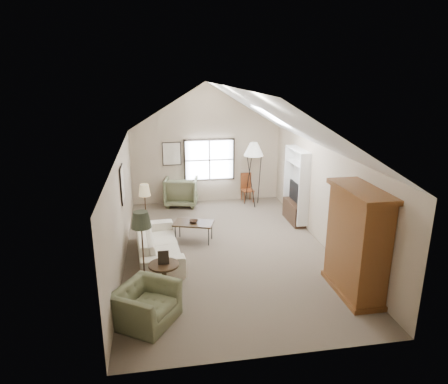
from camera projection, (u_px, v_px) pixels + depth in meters
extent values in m
cube|color=#6D5E4E|center=(227.00, 249.00, 10.08)|extent=(5.00, 8.00, 0.01)
cube|color=tan|center=(206.00, 166.00, 13.48)|extent=(5.00, 0.01, 2.50)
cube|color=tan|center=(273.00, 287.00, 5.94)|extent=(5.00, 0.01, 2.50)
cube|color=tan|center=(121.00, 208.00, 9.32)|extent=(0.01, 8.00, 2.50)
cube|color=tan|center=(324.00, 197.00, 10.11)|extent=(0.01, 8.00, 2.50)
cube|color=black|center=(209.00, 160.00, 13.40)|extent=(1.72, 0.08, 1.42)
cube|color=black|center=(122.00, 184.00, 9.46)|extent=(0.68, 0.04, 0.88)
cube|color=black|center=(172.00, 154.00, 13.14)|extent=(0.62, 0.04, 0.78)
cube|color=brown|center=(357.00, 242.00, 7.84)|extent=(0.60, 1.50, 2.20)
cube|color=white|center=(296.00, 184.00, 11.62)|extent=(0.32, 1.30, 2.10)
cube|color=#382316|center=(294.00, 212.00, 11.87)|extent=(0.34, 1.18, 0.60)
cube|color=black|center=(295.00, 192.00, 11.69)|extent=(0.05, 0.90, 0.55)
imported|color=silver|center=(158.00, 243.00, 9.57)|extent=(1.16, 2.53, 0.72)
imported|color=#5A6446|center=(146.00, 305.00, 7.09)|extent=(1.35, 1.39, 0.69)
imported|color=#6A6E4D|center=(182.00, 191.00, 13.28)|extent=(1.23, 1.26, 0.97)
cube|color=#362416|center=(194.00, 232.00, 10.50)|extent=(1.15, 0.86, 0.52)
imported|color=#322314|center=(194.00, 222.00, 10.42)|extent=(0.31, 0.31, 0.06)
cylinder|color=#372816|center=(164.00, 278.00, 8.09)|extent=(0.66, 0.66, 0.62)
cube|color=brown|center=(247.00, 188.00, 13.64)|extent=(0.43, 0.43, 0.98)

